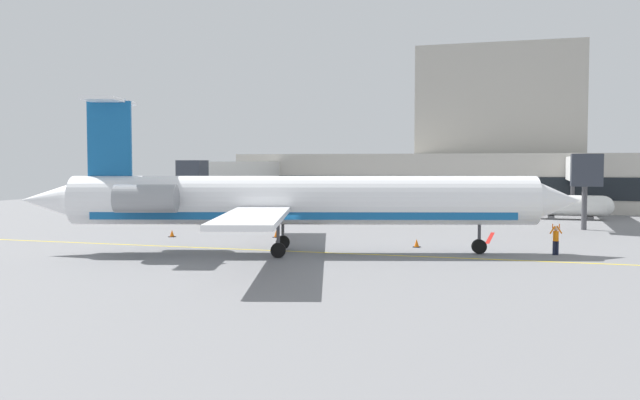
{
  "coord_description": "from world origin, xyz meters",
  "views": [
    {
      "loc": [
        14.47,
        -39.18,
        5.68
      ],
      "look_at": [
        0.33,
        7.02,
        3.0
      ],
      "focal_mm": 38.49,
      "sensor_mm": 36.0,
      "label": 1
    }
  ],
  "objects_px": {
    "baggage_tug": "(200,208)",
    "fuel_tank": "(571,206)",
    "pushback_tractor": "(136,211)",
    "marshaller": "(556,239)",
    "regional_jet": "(294,201)"
  },
  "relations": [
    {
      "from": "fuel_tank",
      "to": "marshaller",
      "type": "relative_size",
      "value": 4.22
    },
    {
      "from": "pushback_tractor",
      "to": "marshaller",
      "type": "relative_size",
      "value": 2.05
    },
    {
      "from": "baggage_tug",
      "to": "marshaller",
      "type": "xyz_separation_m",
      "value": [
        34.0,
        -19.53,
        0.04
      ]
    },
    {
      "from": "pushback_tractor",
      "to": "marshaller",
      "type": "distance_m",
      "value": 41.1
    },
    {
      "from": "regional_jet",
      "to": "fuel_tank",
      "type": "bearing_deg",
      "value": 60.76
    },
    {
      "from": "baggage_tug",
      "to": "marshaller",
      "type": "height_order",
      "value": "baggage_tug"
    },
    {
      "from": "marshaller",
      "to": "fuel_tank",
      "type": "bearing_deg",
      "value": 85.21
    },
    {
      "from": "regional_jet",
      "to": "pushback_tractor",
      "type": "bearing_deg",
      "value": 140.86
    },
    {
      "from": "pushback_tractor",
      "to": "fuel_tank",
      "type": "relative_size",
      "value": 0.49
    },
    {
      "from": "baggage_tug",
      "to": "fuel_tank",
      "type": "xyz_separation_m",
      "value": [
        36.34,
        8.47,
        0.42
      ]
    },
    {
      "from": "baggage_tug",
      "to": "pushback_tractor",
      "type": "distance_m",
      "value": 6.62
    },
    {
      "from": "pushback_tractor",
      "to": "regional_jet",
      "type": "bearing_deg",
      "value": -39.14
    },
    {
      "from": "fuel_tank",
      "to": "marshaller",
      "type": "height_order",
      "value": "fuel_tank"
    },
    {
      "from": "pushback_tractor",
      "to": "fuel_tank",
      "type": "height_order",
      "value": "fuel_tank"
    },
    {
      "from": "fuel_tank",
      "to": "marshaller",
      "type": "xyz_separation_m",
      "value": [
        -2.35,
        -28.0,
        -0.39
      ]
    }
  ]
}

